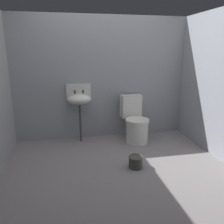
% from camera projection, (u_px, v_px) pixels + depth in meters
% --- Properties ---
extents(ground_plane, '(3.44, 2.81, 0.08)m').
position_uv_depth(ground_plane, '(116.00, 169.00, 3.13)').
color(ground_plane, gray).
extents(wall_back, '(3.44, 0.10, 2.12)m').
position_uv_depth(wall_back, '(101.00, 79.00, 4.03)').
color(wall_back, '#92959C').
rests_on(wall_back, ground).
extents(wall_right, '(0.10, 2.61, 2.12)m').
position_uv_depth(wall_right, '(223.00, 86.00, 3.23)').
color(wall_right, '#8E929B').
rests_on(wall_right, ground).
extents(toilet_near_wall, '(0.45, 0.63, 0.78)m').
position_uv_depth(toilet_near_wall, '(135.00, 123.00, 3.94)').
color(toilet_near_wall, silver).
rests_on(toilet_near_wall, ground).
extents(sink, '(0.42, 0.35, 0.99)m').
position_uv_depth(sink, '(79.00, 99.00, 3.83)').
color(sink, '#3F4137').
rests_on(sink, ground).
extents(bucket, '(0.20, 0.20, 0.16)m').
position_uv_depth(bucket, '(136.00, 162.00, 3.09)').
color(bucket, '#3F4137').
rests_on(bucket, ground).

